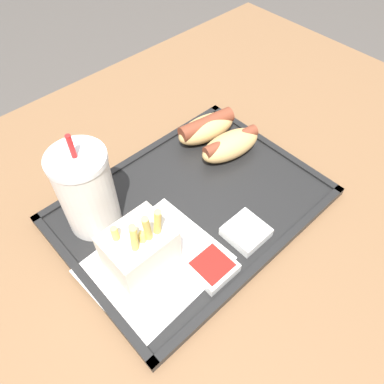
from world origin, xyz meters
The scene contains 10 objects.
ground_plane centered at (0.00, 0.00, 0.00)m, with size 8.00×8.00×0.00m, color #4C4742.
dining_table centered at (0.00, 0.00, 0.37)m, with size 1.18×0.82×0.74m.
food_tray centered at (-0.02, -0.01, 0.75)m, with size 0.40×0.29×0.01m.
paper_napkin centered at (-0.13, -0.05, 0.75)m, with size 0.18×0.16×0.00m.
soda_cup centered at (-0.15, 0.06, 0.82)m, with size 0.08×0.08×0.17m.
hot_dog_far centered at (0.10, 0.08, 0.77)m, with size 0.12×0.07×0.05m.
hot_dog_near centered at (0.10, 0.02, 0.77)m, with size 0.12×0.07×0.04m.
fries_carton centered at (-0.14, -0.04, 0.79)m, with size 0.09×0.07×0.13m.
sauce_cup_mayo centered at (0.00, -0.11, 0.76)m, with size 0.06×0.06×0.02m.
sauce_cup_ketchup centered at (-0.08, -0.11, 0.76)m, with size 0.06×0.06×0.02m.
Camera 1 is at (-0.26, -0.27, 1.22)m, focal length 35.00 mm.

